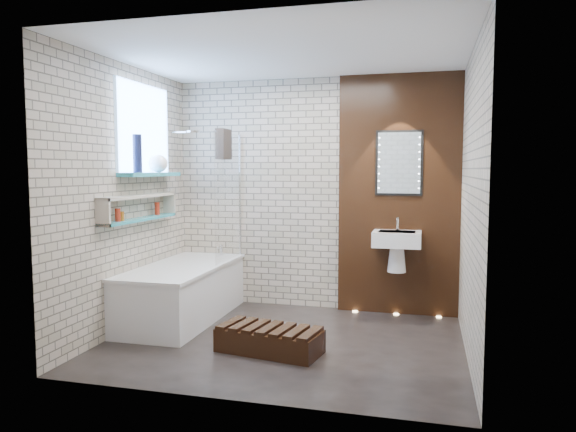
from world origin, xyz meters
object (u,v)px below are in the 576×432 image
(led_mirror, at_px, (399,163))
(walnut_step, at_px, (269,341))
(bath_screen, at_px, (228,197))
(washbasin, at_px, (397,245))
(bathtub, at_px, (183,292))

(led_mirror, distance_m, walnut_step, 2.40)
(bath_screen, distance_m, walnut_step, 1.87)
(washbasin, xyz_separation_m, walnut_step, (-1.00, -1.37, -0.69))
(washbasin, distance_m, led_mirror, 0.88)
(washbasin, bearing_deg, walnut_step, -126.03)
(bathtub, xyz_separation_m, bath_screen, (0.35, 0.44, 0.99))
(bathtub, relative_size, walnut_step, 1.95)
(bathtub, relative_size, bath_screen, 1.24)
(washbasin, bearing_deg, bath_screen, -174.22)
(bath_screen, bearing_deg, led_mirror, 10.66)
(bathtub, height_order, led_mirror, led_mirror)
(bathtub, height_order, bath_screen, bath_screen)
(bath_screen, bearing_deg, washbasin, 5.78)
(bathtub, distance_m, bath_screen, 1.14)
(bathtub, distance_m, washbasin, 2.32)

